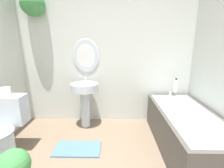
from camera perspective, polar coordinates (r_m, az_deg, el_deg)
The scene contains 7 objects.
wall_back at distance 2.80m, azimuth -4.56°, elevation 12.12°, with size 3.01×0.36×2.40m.
toilet at distance 2.37m, azimuth -34.25°, elevation -14.05°, with size 0.42×0.59×0.75m.
pedestal_sink at distance 2.69m, azimuth -9.55°, elevation -3.96°, with size 0.45×0.45×0.85m.
bathtub at distance 2.41m, azimuth 24.55°, elevation -14.50°, with size 0.69×1.59×0.59m.
shampoo_bottle at distance 2.90m, azimuth 21.46°, elevation -0.50°, with size 0.06×0.06×0.23m.
bath_mat at distance 2.36m, azimuth -11.98°, elevation -21.41°, with size 0.61×0.33×0.02m.
toilet_paper_roll at distance 2.35m, azimuth -33.30°, elevation -2.22°, with size 0.11×0.11×0.10m.
Camera 1 is at (0.15, -0.38, 1.36)m, focal length 26.00 mm.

